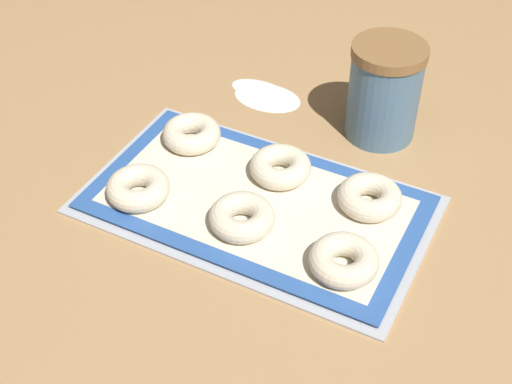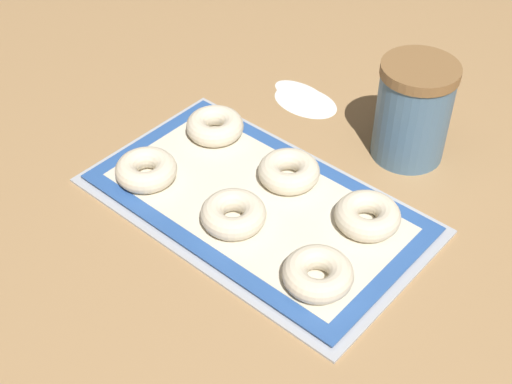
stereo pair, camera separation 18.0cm
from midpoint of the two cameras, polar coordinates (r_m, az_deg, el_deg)
The scene contains 12 objects.
ground_plane at distance 1.01m, azimuth 4.97°, elevation -2.02°, with size 2.80×2.80×0.00m, color #A87F51.
baking_tray at distance 1.01m, azimuth 5.05°, elevation -1.39°, with size 0.49×0.28×0.01m.
baking_mat at distance 1.01m, azimuth 5.07°, elevation -1.17°, with size 0.46×0.26×0.00m.
bagel_front_left at distance 1.03m, azimuth -3.95°, elevation 1.39°, with size 0.09×0.09×0.03m.
bagel_front_center at distance 0.96m, azimuth 3.44°, elevation -2.20°, with size 0.09×0.09×0.03m.
bagel_front_right at distance 0.90m, azimuth 10.70°, elevation -6.97°, with size 0.09×0.09×0.03m.
bagel_back_left at distance 1.11m, azimuth 1.27°, elevation 4.97°, with size 0.09×0.09×0.03m.
bagel_back_center at distance 1.04m, azimuth 7.39°, elevation 1.37°, with size 0.09×0.09×0.03m.
bagel_back_right at distance 0.99m, azimuth 14.10°, elevation -2.29°, with size 0.09×0.09×0.03m.
flour_canister at distance 1.10m, azimuth 17.10°, elevation 5.88°, with size 0.11×0.11×0.16m.
flour_patch_near at distance 1.23m, azimuth 8.20°, elevation 6.92°, with size 0.12×0.08×0.00m.
flour_patch_far at distance 1.25m, azimuth 7.70°, elevation 7.65°, with size 0.10×0.05×0.00m.
Camera 2 is at (0.48, -0.55, 0.70)m, focal length 50.00 mm.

